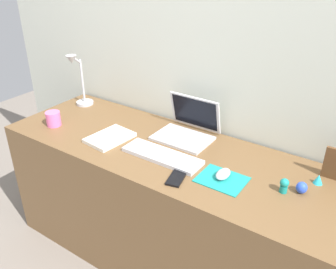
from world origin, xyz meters
The scene contains 14 objects.
ground_plane centered at (0.00, 0.00, 0.00)m, with size 6.00×6.00×0.00m, color slate.
back_wall centered at (0.00, 0.35, 0.75)m, with size 3.06×0.05×1.50m, color beige.
desk centered at (0.00, 0.00, 0.37)m, with size 1.86×0.63×0.74m, color brown.
laptop centered at (0.00, 0.19, 0.79)m, with size 0.30×0.26×0.21m.
keyboard centered at (0.02, -0.08, 0.75)m, with size 0.41×0.13×0.02m, color silver.
mousepad centered at (0.35, -0.08, 0.74)m, with size 0.21×0.17×0.00m, color teal.
mouse centered at (0.34, -0.07, 0.76)m, with size 0.06×0.10×0.03m, color silver.
cell_phone centered at (0.18, -0.19, 0.74)m, with size 0.06×0.13×0.01m, color black.
desk_lamp centered at (-0.79, 0.16, 0.90)m, with size 0.11×0.15×0.34m.
notebook_pad centered at (-0.32, -0.08, 0.75)m, with size 0.17×0.24×0.02m, color silver.
coffee_mug centered at (-0.71, -0.14, 0.78)m, with size 0.08×0.08×0.08m, color pink.
toy_figurine_cyan centered at (0.71, 0.13, 0.76)m, with size 0.04×0.04×0.04m, color #28B7CC.
toy_figurine_blue centered at (0.67, 0.02, 0.77)m, with size 0.05×0.05×0.05m, color blue.
toy_figurine_teal centered at (0.60, -0.02, 0.78)m, with size 0.04×0.04×0.07m.
Camera 1 is at (0.90, -1.32, 1.67)m, focal length 38.70 mm.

